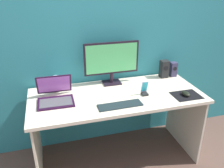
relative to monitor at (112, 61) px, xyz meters
The scene contains 12 objects.
ground_plane 1.00m from the monitor, 95.56° to the right, with size 8.00×8.00×0.00m, color brown.
wall_back 0.32m from the monitor, 100.26° to the left, with size 6.00×0.04×2.50m, color teal.
desk 0.46m from the monitor, 95.56° to the right, with size 1.58×0.70×0.72m.
monitor is the anchor object (origin of this frame).
speaker_right 0.71m from the monitor, ahead, with size 0.07×0.07×0.16m.
speaker_near_monitor 0.60m from the monitor, ahead, with size 0.08×0.08×0.19m.
laptop 0.64m from the monitor, 158.54° to the right, with size 0.31×0.31×0.21m.
fishbowl 0.57m from the monitor, behind, with size 0.15×0.15×0.15m, color silver.
keyboard_external 0.52m from the monitor, 96.89° to the right, with size 0.38×0.11×0.01m, color #1A252A.
mousepad 0.77m from the monitor, 37.66° to the right, with size 0.25×0.20×0.00m, color black.
mouse 0.76m from the monitor, 38.25° to the right, with size 0.06×0.10×0.04m, color black.
phone_in_dock 0.44m from the monitor, 56.30° to the right, with size 0.06×0.06×0.14m.
Camera 1 is at (-0.56, -1.85, 1.71)m, focal length 37.88 mm.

